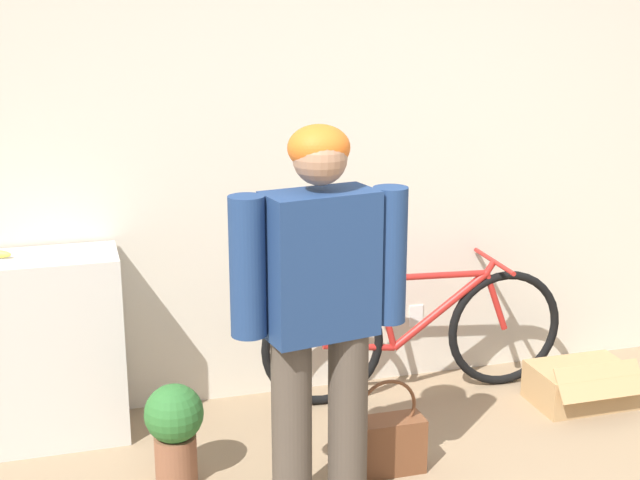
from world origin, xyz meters
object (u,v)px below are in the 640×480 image
at_px(handbag, 387,442).
at_px(cardboard_box, 581,384).
at_px(person, 320,299).
at_px(potted_plant, 175,428).
at_px(bicycle, 416,333).

height_order(handbag, cardboard_box, handbag).
bearing_deg(person, handbag, 17.93).
bearing_deg(handbag, person, -152.07).
height_order(handbag, potted_plant, potted_plant).
bearing_deg(potted_plant, handbag, -10.35).
xyz_separation_m(cardboard_box, potted_plant, (-2.12, -0.21, 0.16)).
distance_m(person, bicycle, 1.33).
relative_size(person, handbag, 3.60).
bearing_deg(person, bicycle, 39.13).
distance_m(handbag, cardboard_box, 1.27).
bearing_deg(bicycle, handbag, -118.71).
bearing_deg(cardboard_box, potted_plant, -174.40).
xyz_separation_m(bicycle, handbag, (-0.42, -0.72, -0.20)).
relative_size(bicycle, handbag, 3.75).
bearing_deg(person, potted_plant, 136.42).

